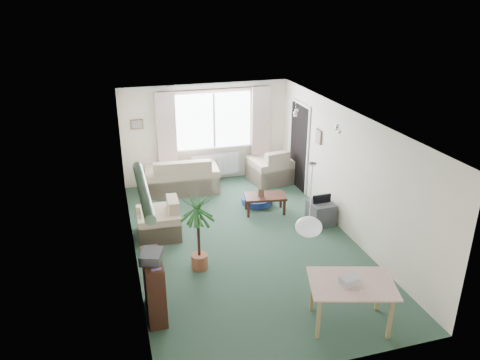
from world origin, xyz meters
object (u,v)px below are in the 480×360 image
object	(u,v)px
dining_table	(350,304)
tv_cube	(321,213)
bookshelf	(154,286)
armchair_corner	(270,165)
armchair_left	(158,218)
coffee_table	(265,204)
pet_bed	(257,200)
sofa	(182,174)
houseplant	(198,232)

from	to	relation	value
dining_table	tv_cube	bearing A→B (deg)	72.13
bookshelf	armchair_corner	bearing A→B (deg)	52.63
bookshelf	armchair_left	bearing A→B (deg)	81.74
armchair_corner	coffee_table	distance (m)	1.77
pet_bed	dining_table	bearing A→B (deg)	-89.99
coffee_table	armchair_corner	bearing A→B (deg)	66.90
armchair_left	bookshelf	xyz separation A→B (m)	(-0.34, -2.35, 0.10)
tv_cube	pet_bed	bearing A→B (deg)	124.58
dining_table	bookshelf	bearing A→B (deg)	159.37
sofa	pet_bed	world-z (taller)	sofa
houseplant	tv_cube	xyz separation A→B (m)	(2.68, 0.93, -0.47)
bookshelf	pet_bed	distance (m)	4.15
armchair_left	dining_table	bearing A→B (deg)	36.21
sofa	armchair_left	world-z (taller)	sofa
coffee_table	houseplant	xyz separation A→B (m)	(-1.77, -1.73, 0.51)
armchair_left	tv_cube	world-z (taller)	armchair_left
bookshelf	sofa	bearing A→B (deg)	75.41
armchair_corner	coffee_table	xyz separation A→B (m)	(-0.69, -1.61, -0.23)
bookshelf	dining_table	distance (m)	2.78
coffee_table	bookshelf	bearing A→B (deg)	-133.88
armchair_corner	pet_bed	size ratio (longest dim) A/B	1.40
armchair_left	dining_table	distance (m)	4.02
coffee_table	dining_table	bearing A→B (deg)	-90.39
dining_table	sofa	bearing A→B (deg)	105.32
dining_table	tv_cube	xyz separation A→B (m)	(0.94, 2.91, -0.10)
tv_cube	armchair_left	bearing A→B (deg)	170.71
houseplant	tv_cube	world-z (taller)	houseplant
armchair_left	pet_bed	size ratio (longest dim) A/B	1.23
armchair_corner	armchair_left	xyz separation A→B (m)	(-2.98, -2.00, -0.05)
armchair_corner	tv_cube	world-z (taller)	armchair_corner
armchair_left	tv_cube	xyz separation A→B (m)	(3.20, -0.42, -0.14)
sofa	armchair_corner	distance (m)	2.18
sofa	pet_bed	bearing A→B (deg)	145.65
armchair_left	coffee_table	xyz separation A→B (m)	(2.29, 0.38, -0.18)
armchair_corner	coffee_table	world-z (taller)	armchair_corner
armchair_left	coffee_table	size ratio (longest dim) A/B	0.97
sofa	coffee_table	world-z (taller)	sofa
houseplant	tv_cube	bearing A→B (deg)	19.06
tv_cube	houseplant	bearing A→B (deg)	-162.81
armchair_corner	tv_cube	xyz separation A→B (m)	(0.22, -2.41, -0.19)
armchair_left	coffee_table	distance (m)	2.33
sofa	houseplant	size ratio (longest dim) A/B	1.19
armchair_left	tv_cube	size ratio (longest dim) A/B	1.64
armchair_corner	bookshelf	distance (m)	5.47
sofa	tv_cube	size ratio (longest dim) A/B	3.30
armchair_corner	dining_table	distance (m)	5.37
sofa	armchair_corner	bearing A→B (deg)	-176.48
sofa	houseplant	xyz separation A→B (m)	(-0.28, -3.37, 0.28)
bookshelf	tv_cube	bearing A→B (deg)	28.60
pet_bed	armchair_corner	bearing A→B (deg)	57.95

